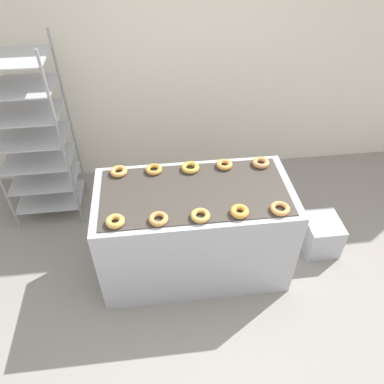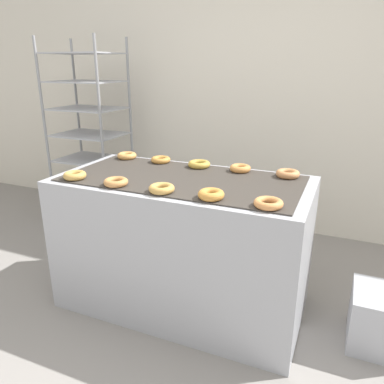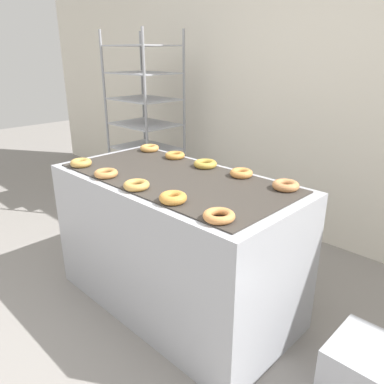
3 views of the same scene
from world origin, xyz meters
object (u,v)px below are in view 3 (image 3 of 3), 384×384
Objects in this scene: fryer_machine at (175,243)px; donut_far_right at (241,173)px; donut_near_left at (106,173)px; donut_near_center at (136,185)px; donut_far_rightmost at (286,185)px; baking_rack_cart at (145,124)px; donut_far_leftmost at (149,148)px; donut_near_leftmost at (81,163)px; donut_far_center at (205,164)px; donut_near_right at (173,198)px; donut_near_rightmost at (219,216)px; glaze_bin at (364,377)px; donut_far_left at (175,155)px.

fryer_machine is 0.60m from donut_far_right.
donut_far_right is at bearing 44.41° from donut_near_left.
donut_far_rightmost reaches higher than donut_near_center.
baking_rack_cart reaches higher than donut_far_leftmost.
donut_near_center is at bearing -136.35° from donut_far_rightmost.
donut_far_center is at bearing 42.79° from donut_near_leftmost.
fryer_machine is at bearing -26.71° from donut_far_leftmost.
donut_near_right is at bearing 1.12° from donut_near_center.
donut_far_right is at bearing 63.84° from donut_near_center.
donut_near_rightmost is 0.97× the size of donut_far_center.
donut_near_left is 0.64m from donut_far_leftmost.
donut_near_right is 0.55m from donut_far_right.
baking_rack_cart is 1.50m from donut_far_center.
donut_far_left is (-1.48, 0.22, 0.73)m from glaze_bin.
donut_near_right is 0.29m from donut_near_rightmost.
fryer_machine is 0.79m from donut_near_leftmost.
donut_far_leftmost is (-0.57, 0.29, 0.46)m from fryer_machine.
donut_near_center is 0.57m from donut_near_rightmost.
fryer_machine is at bearing -43.90° from donut_far_left.
donut_near_leftmost is at bearing 178.78° from donut_near_center.
donut_near_right reaches higher than donut_far_right.
donut_near_center is at bearing -116.16° from donut_far_right.
donut_far_right is (0.86, 0.55, -0.00)m from donut_near_leftmost.
donut_far_rightmost is at bearing -0.39° from donut_far_center.
fryer_machine is 0.54m from donut_near_center.
donut_far_right is (0.28, 0.28, 0.46)m from fryer_machine.
glaze_bin is at bearing -13.13° from donut_far_right.
donut_near_left reaches higher than fryer_machine.
donut_far_rightmost reaches higher than donut_far_leftmost.
donut_near_leftmost reaches higher than donut_far_left.
baking_rack_cart reaches higher than glaze_bin.
donut_near_rightmost is at bearing -150.34° from glaze_bin.
donut_near_right is at bearing -118.49° from donut_far_rightmost.
donut_far_right is (0.27, 0.56, 0.00)m from donut_near_center.
donut_near_left is at bearing -89.13° from donut_far_left.
donut_far_center is at bearing 89.84° from fryer_machine.
baking_rack_cart is 1.23m from donut_far_left.
donut_near_rightmost is at bearing 0.07° from donut_near_left.
donut_near_center is 1.01× the size of donut_far_leftmost.
glaze_bin is 1.18m from donut_far_right.
fryer_machine is 11.30× the size of donut_far_left.
fryer_machine is 0.87× the size of baking_rack_cart.
donut_far_right is (0.28, 0.01, 0.00)m from donut_far_center.
donut_near_left is 0.29m from donut_near_center.
fryer_machine is at bearing 24.80° from donut_near_leftmost.
donut_near_left is 1.02× the size of donut_far_left.
donut_near_right is at bearing -43.90° from fryer_machine.
donut_near_leftmost is at bearing -155.28° from donut_far_rightmost.
donut_near_leftmost is 1.01× the size of donut_far_right.
donut_near_left is 1.00× the size of donut_far_leftmost.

